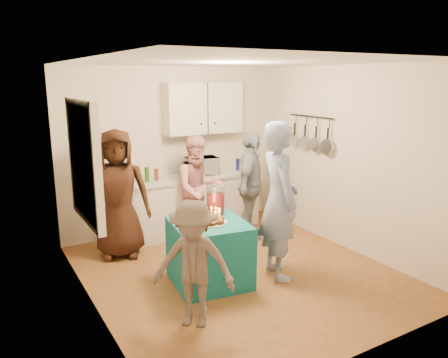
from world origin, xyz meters
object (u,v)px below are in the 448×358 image
punch_jar (216,201)px  child_near_left (193,264)px  woman_back_left (118,194)px  party_table (209,253)px  microwave (202,166)px  woman_back_center (199,189)px  woman_back_right (251,185)px  man_birthday (279,201)px  counter (192,205)px

punch_jar → child_near_left: (-0.80, -0.98, -0.28)m
woman_back_left → party_table: bearing=-45.1°
microwave → punch_jar: (-0.60, -1.52, -0.12)m
woman_back_left → woman_back_center: (1.23, 0.01, -0.09)m
woman_back_right → woman_back_center: bearing=113.8°
party_table → woman_back_right: bearing=39.3°
man_birthday → punch_jar: bearing=64.9°
woman_back_left → woman_back_right: 1.99m
punch_jar → woman_back_left: woman_back_left is taller
counter → man_birthday: (0.17, -2.02, 0.54)m
child_near_left → man_birthday: bearing=60.5°
party_table → man_birthday: size_ratio=0.44×
party_table → woman_back_center: 1.53m
punch_jar → child_near_left: 1.30m
man_birthday → woman_back_left: 2.20m
party_table → child_near_left: 0.97m
microwave → woman_back_right: bearing=-50.2°
woman_back_center → counter: bearing=82.9°
microwave → party_table: microwave is taller
woman_back_right → woman_back_left: bearing=127.4°
punch_jar → woman_back_center: bearing=73.3°
man_birthday → counter: bearing=20.4°
party_table → man_birthday: bearing=-17.1°
party_table → punch_jar: bearing=47.8°
counter → woman_back_left: bearing=-162.5°
punch_jar → woman_back_right: woman_back_right is taller
party_table → woman_back_left: 1.59m
counter → party_table: counter is taller
counter → microwave: size_ratio=4.37×
child_near_left → counter: bearing=105.6°
woman_back_center → child_near_left: woman_back_center is taller
party_table → man_birthday: 1.04m
microwave → child_near_left: 2.90m
party_table → woman_back_left: (-0.67, 1.36, 0.50)m
party_table → counter: bearing=69.8°
man_birthday → woman_back_left: size_ratio=1.09×
counter → child_near_left: child_near_left is taller
woman_back_right → child_near_left: (-1.87, -1.79, -0.18)m
woman_back_left → child_near_left: woman_back_left is taller
woman_back_left → counter: bearing=36.2°
microwave → party_table: (-0.83, -1.77, -0.67)m
microwave → punch_jar: microwave is taller
man_birthday → child_near_left: (-1.40, -0.48, -0.32)m
woman_back_center → woman_back_left: bearing=-174.7°
man_birthday → woman_back_right: man_birthday is taller
counter → woman_back_center: bearing=-102.2°
woman_back_left → woman_back_center: 1.23m
counter → woman_back_left: size_ratio=1.24×
punch_jar → woman_back_right: size_ratio=0.21×
punch_jar → child_near_left: bearing=-129.2°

